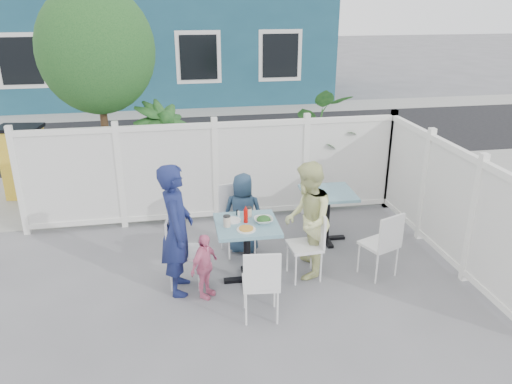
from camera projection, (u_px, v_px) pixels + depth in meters
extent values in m
plane|color=slate|center=(231.00, 303.00, 5.88)|extent=(80.00, 80.00, 0.00)
cube|color=gray|center=(204.00, 189.00, 9.35)|extent=(24.00, 2.60, 0.01)
cube|color=black|center=(192.00, 137.00, 12.74)|extent=(24.00, 5.00, 0.01)
cube|color=gray|center=(186.00, 112.00, 15.58)|extent=(24.00, 1.60, 0.01)
cube|color=navy|center=(162.00, 7.00, 17.51)|extent=(11.00, 6.00, 6.00)
cube|color=black|center=(81.00, 60.00, 14.87)|extent=(1.20, 0.04, 1.40)
cube|color=black|center=(215.00, 57.00, 15.54)|extent=(1.20, 0.04, 1.40)
cube|color=white|center=(216.00, 171.00, 7.79)|extent=(5.80, 0.04, 1.40)
cube|color=white|center=(214.00, 125.00, 7.52)|extent=(5.86, 0.08, 0.08)
cube|color=white|center=(217.00, 216.00, 8.07)|extent=(5.86, 0.08, 0.12)
cube|color=white|center=(447.00, 202.00, 6.63)|extent=(0.04, 3.60, 1.40)
cube|color=white|center=(455.00, 149.00, 6.36)|extent=(0.08, 3.66, 0.08)
cube|color=white|center=(439.00, 253.00, 6.91)|extent=(0.08, 3.66, 0.12)
cylinder|color=#382316|center=(106.00, 138.00, 8.19)|extent=(0.12, 0.12, 2.40)
ellipsoid|color=#17421B|center=(96.00, 50.00, 7.68)|extent=(1.80, 1.62, 1.98)
cube|color=gold|center=(25.00, 164.00, 8.79)|extent=(0.73, 0.56, 1.24)
imported|color=#17421B|center=(163.00, 156.00, 8.27)|extent=(1.41, 1.41, 1.79)
imported|color=#17421B|center=(311.00, 150.00, 8.60)|extent=(1.72, 1.89, 1.80)
cube|color=teal|center=(247.00, 225.00, 6.06)|extent=(0.77, 0.77, 0.04)
cylinder|color=black|center=(247.00, 253.00, 6.21)|extent=(0.09, 0.09, 0.74)
cube|color=black|center=(247.00, 279.00, 6.34)|extent=(0.60, 0.10, 0.04)
cube|color=black|center=(247.00, 279.00, 6.34)|extent=(0.10, 0.60, 0.04)
cube|color=teal|center=(328.00, 193.00, 7.14)|extent=(0.75, 0.75, 0.04)
cylinder|color=black|center=(327.00, 217.00, 7.28)|extent=(0.08, 0.08, 0.70)
cube|color=black|center=(326.00, 238.00, 7.41)|extent=(0.57, 0.10, 0.04)
cube|color=black|center=(326.00, 238.00, 7.41)|extent=(0.10, 0.57, 0.04)
cube|color=white|center=(186.00, 252.00, 6.13)|extent=(0.46, 0.47, 0.04)
cube|color=white|center=(169.00, 234.00, 6.03)|extent=(0.10, 0.41, 0.44)
cylinder|color=white|center=(201.00, 261.00, 6.38)|extent=(0.02, 0.02, 0.44)
cylinder|color=white|center=(199.00, 275.00, 6.05)|extent=(0.02, 0.02, 0.44)
cylinder|color=white|center=(175.00, 261.00, 6.37)|extent=(0.02, 0.02, 0.44)
cylinder|color=white|center=(171.00, 275.00, 6.04)|extent=(0.02, 0.02, 0.44)
cube|color=white|center=(304.00, 246.00, 6.28)|extent=(0.41, 0.43, 0.04)
cube|color=white|center=(319.00, 227.00, 6.23)|extent=(0.05, 0.41, 0.44)
cylinder|color=white|center=(296.00, 270.00, 6.17)|extent=(0.02, 0.02, 0.44)
cylinder|color=white|center=(287.00, 256.00, 6.49)|extent=(0.02, 0.02, 0.44)
cylinder|color=white|center=(321.00, 267.00, 6.24)|extent=(0.02, 0.02, 0.44)
cylinder|color=white|center=(311.00, 253.00, 6.56)|extent=(0.02, 0.02, 0.44)
cube|color=white|center=(238.00, 222.00, 6.89)|extent=(0.50, 0.48, 0.04)
cube|color=white|center=(234.00, 199.00, 6.97)|extent=(0.44, 0.10, 0.47)
cylinder|color=white|center=(255.00, 240.00, 6.88)|extent=(0.02, 0.02, 0.47)
cylinder|color=white|center=(229.00, 244.00, 6.77)|extent=(0.02, 0.02, 0.47)
cylinder|color=white|center=(247.00, 230.00, 7.19)|extent=(0.02, 0.02, 0.47)
cylinder|color=white|center=(222.00, 233.00, 7.08)|extent=(0.02, 0.02, 0.47)
cube|color=white|center=(261.00, 283.00, 5.50)|extent=(0.44, 0.42, 0.04)
cube|color=white|center=(262.00, 272.00, 5.24)|extent=(0.40, 0.07, 0.43)
cylinder|color=white|center=(245.00, 292.00, 5.71)|extent=(0.02, 0.02, 0.43)
cylinder|color=white|center=(274.00, 291.00, 5.74)|extent=(0.02, 0.02, 0.43)
cylinder|color=white|center=(246.00, 308.00, 5.41)|extent=(0.02, 0.02, 0.43)
cylinder|color=white|center=(278.00, 307.00, 5.44)|extent=(0.02, 0.02, 0.43)
cube|color=white|center=(379.00, 244.00, 6.34)|extent=(0.52, 0.51, 0.04)
cube|color=white|center=(391.00, 233.00, 6.11)|extent=(0.39, 0.18, 0.43)
cylinder|color=white|center=(359.00, 257.00, 6.47)|extent=(0.02, 0.02, 0.43)
cylinder|color=white|center=(378.00, 251.00, 6.64)|extent=(0.02, 0.02, 0.43)
cylinder|color=white|center=(377.00, 268.00, 6.21)|extent=(0.02, 0.02, 0.43)
cylinder|color=white|center=(396.00, 261.00, 6.38)|extent=(0.02, 0.02, 0.43)
imported|color=navy|center=(177.00, 230.00, 5.87)|extent=(0.44, 0.62, 1.62)
imported|color=#C6D34B|center=(307.00, 220.00, 6.25)|extent=(0.75, 0.86, 1.51)
imported|color=navy|center=(243.00, 213.00, 6.90)|extent=(0.64, 0.51, 1.15)
imported|color=pink|center=(204.00, 266.00, 5.87)|extent=(0.47, 0.49, 0.82)
cylinder|color=white|center=(246.00, 230.00, 5.88)|extent=(0.23, 0.23, 0.01)
cylinder|color=white|center=(232.00, 220.00, 6.12)|extent=(0.21, 0.21, 0.01)
imported|color=white|center=(264.00, 220.00, 6.07)|extent=(0.23, 0.23, 0.06)
cylinder|color=beige|center=(227.00, 222.00, 5.95)|extent=(0.09, 0.09, 0.13)
cylinder|color=beige|center=(249.00, 212.00, 6.22)|extent=(0.08, 0.08, 0.12)
cylinder|color=#B70A05|center=(246.00, 216.00, 6.05)|extent=(0.05, 0.05, 0.17)
cylinder|color=white|center=(239.00, 214.00, 6.24)|extent=(0.03, 0.03, 0.07)
cylinder|color=black|center=(237.00, 212.00, 6.27)|extent=(0.03, 0.03, 0.07)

